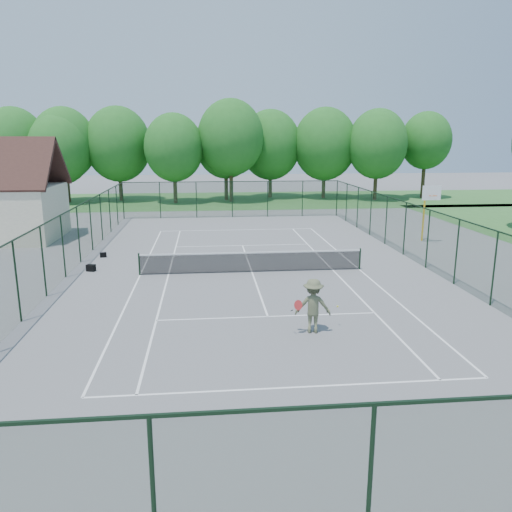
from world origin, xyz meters
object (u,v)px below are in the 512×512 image
Objects in this scene: basketball_goal at (428,202)px; sports_bag_a at (91,268)px; tennis_net at (252,261)px; tennis_player at (313,306)px.

basketball_goal is 8.53× the size of sports_bag_a.
tennis_net is 25.90× the size of sports_bag_a.
tennis_net is 3.04× the size of basketball_goal.
tennis_net is 13.52m from basketball_goal.
basketball_goal is 1.93× the size of tennis_player.
tennis_player is at bearing -126.01° from basketball_goal.
tennis_net is 8.10m from sports_bag_a.
basketball_goal is 17.84m from tennis_player.
tennis_net is at bearing 99.47° from tennis_player.
sports_bag_a is at bearing 172.83° from tennis_net.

